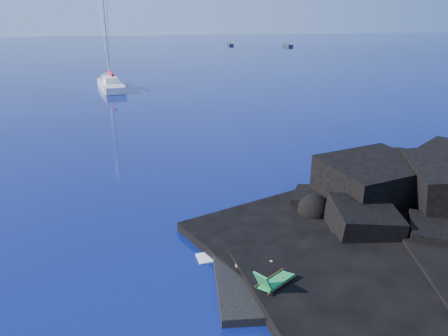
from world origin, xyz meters
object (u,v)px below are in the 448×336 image
(sailboat, at_px, (111,89))
(deck_chair, at_px, (276,276))
(sunbather, at_px, (260,263))
(marker_cone, at_px, (282,282))
(distant_boat_a, at_px, (230,46))
(distant_boat_b, at_px, (288,46))

(sailboat, height_order, deck_chair, sailboat)
(deck_chair, bearing_deg, sailboat, 65.70)
(sailboat, distance_m, sunbather, 50.86)
(deck_chair, height_order, marker_cone, deck_chair)
(sunbather, relative_size, marker_cone, 2.85)
(sunbather, bearing_deg, deck_chair, -74.45)
(deck_chair, bearing_deg, distant_boat_a, 45.06)
(sunbather, relative_size, distant_boat_b, 0.31)
(sunbather, distance_m, distant_boat_b, 129.35)
(sunbather, xyz_separation_m, distant_boat_b, (43.34, 121.87, -0.53))
(distant_boat_a, bearing_deg, deck_chair, -101.52)
(sailboat, height_order, distant_boat_a, sailboat)
(distant_boat_a, relative_size, distant_boat_b, 0.87)
(sailboat, bearing_deg, distant_boat_a, 56.61)
(marker_cone, height_order, distant_boat_a, marker_cone)
(sunbather, distance_m, marker_cone, 1.69)
(deck_chair, distance_m, sunbather, 1.73)
(sailboat, height_order, distant_boat_b, sailboat)
(sunbather, bearing_deg, sailboat, 108.31)
(sailboat, xyz_separation_m, distant_boat_b, (51.73, 71.71, 0.00))
(sailboat, relative_size, deck_chair, 8.00)
(sunbather, distance_m, distant_boat_a, 131.81)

